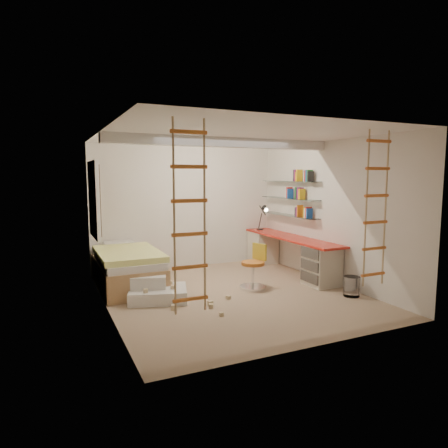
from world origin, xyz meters
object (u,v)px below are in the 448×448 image
bed (127,268)px  play_platform (155,290)px  desk (289,253)px  swivel_chair (254,272)px

bed → play_platform: (0.25, -0.98, -0.18)m
bed → play_platform: bed is taller
desk → swivel_chair: size_ratio=3.58×
swivel_chair → play_platform: 1.74m
bed → play_platform: bearing=-75.7°
desk → play_platform: 3.02m
bed → swivel_chair: (1.99, -1.07, -0.04)m
swivel_chair → desk: bearing=30.3°
desk → bed: size_ratio=1.40×
desk → swivel_chair: (-1.21, -0.71, -0.12)m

